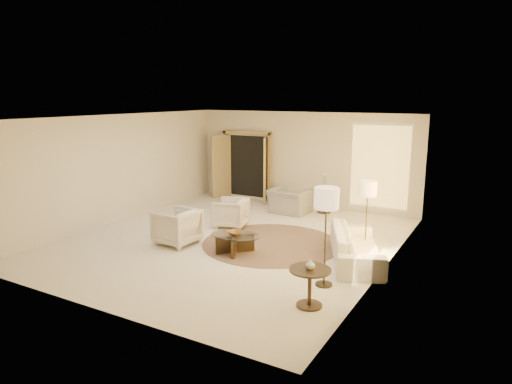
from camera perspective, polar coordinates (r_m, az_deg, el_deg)
The scene contains 18 objects.
room at distance 10.27m, azimuth -3.04°, elevation 1.45°, with size 7.04×8.04×2.83m.
windows_right at distance 9.05m, azimuth 16.10°, elevation -0.77°, with size 0.10×6.40×2.40m, color #FFCD66, non-canonical shape.
window_back_corner at distance 13.00m, azimuth 15.18°, elevation 3.06°, with size 1.70×0.10×2.40m, color #FFCD66, non-canonical shape.
curtains_right at distance 9.93m, azimuth 17.03°, elevation -0.01°, with size 0.06×5.20×2.60m, color tan, non-canonical shape.
french_doors at distance 14.52m, azimuth -1.28°, elevation 3.25°, with size 1.95×0.66×2.16m.
area_rug at distance 10.35m, azimuth 1.89°, elevation -6.42°, with size 3.10×3.10×0.01m, color #3F2B1F.
sofa at distance 9.41m, azimuth 12.40°, elevation -6.54°, with size 2.26×0.88×0.66m, color beige.
armchair_left at distance 11.56m, azimuth -3.19°, elevation -2.44°, with size 0.77×0.72×0.79m, color beige.
armchair_right at distance 10.36m, azimuth -9.87°, elevation -4.09°, with size 0.85×0.79×0.87m, color beige.
accent_chair at distance 12.88m, azimuth 4.25°, elevation -0.63°, with size 1.07×0.69×0.93m, color gray.
coffee_table at distance 9.68m, azimuth -2.65°, elevation -6.18°, with size 1.28×1.28×0.41m.
end_table at distance 7.33m, azimuth 6.74°, elevation -10.95°, with size 0.66×0.66×0.63m.
side_table at distance 13.07m, azimuth 8.52°, elevation -1.10°, with size 0.49×0.49×0.57m.
floor_lamp_near at distance 9.77m, azimuth 13.80°, elevation 0.05°, with size 0.37×0.37×1.54m.
floor_lamp_far at distance 7.81m, azimuth 8.80°, elevation -1.33°, with size 0.43×0.43×1.76m.
bowl at distance 9.63m, azimuth -2.66°, elevation -5.10°, with size 0.32×0.32×0.08m, color brown.
end_vase at distance 7.23m, azimuth 6.79°, elevation -8.97°, with size 0.15×0.15×0.16m, color silver.
side_vase at distance 13.00m, azimuth 8.56°, elevation 0.36°, with size 0.23×0.23×0.24m, color silver.
Camera 1 is at (5.43, -8.52, 3.28)m, focal length 32.00 mm.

